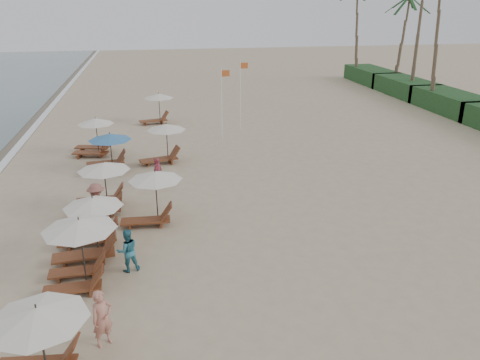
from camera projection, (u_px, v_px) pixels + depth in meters
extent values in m
plane|color=tan|center=(245.00, 282.00, 15.87)|extent=(160.00, 160.00, 0.00)
cube|color=#193D1C|center=(451.00, 102.00, 39.66)|extent=(3.20, 8.00, 1.60)
cube|color=#193D1C|center=(405.00, 87.00, 46.55)|extent=(3.20, 8.00, 1.60)
cube|color=#193D1C|center=(371.00, 76.00, 53.43)|extent=(3.20, 8.00, 1.60)
cylinder|color=brown|center=(441.00, 45.00, 39.01)|extent=(0.36, 0.36, 10.60)
cylinder|color=brown|center=(418.00, 36.00, 43.79)|extent=(0.36, 0.36, 11.40)
cylinder|color=brown|center=(398.00, 44.00, 49.15)|extent=(0.36, 0.36, 9.00)
cylinder|color=brown|center=(360.00, 37.00, 53.46)|extent=(0.36, 0.36, 9.80)
cylinder|color=black|center=(43.00, 350.00, 11.17)|extent=(0.05, 0.05, 2.25)
cone|color=silver|center=(37.00, 314.00, 10.80)|extent=(2.35, 2.35, 0.35)
cylinder|color=black|center=(83.00, 254.00, 15.34)|extent=(0.05, 0.05, 2.30)
cone|color=silver|center=(79.00, 225.00, 14.97)|extent=(2.37, 2.37, 0.35)
cylinder|color=black|center=(96.00, 227.00, 17.35)|extent=(0.05, 0.05, 2.15)
cone|color=silver|center=(93.00, 202.00, 17.00)|extent=(2.15, 2.15, 0.35)
cylinder|color=black|center=(106.00, 187.00, 20.98)|extent=(0.05, 0.05, 2.15)
cone|color=silver|center=(104.00, 167.00, 20.63)|extent=(2.27, 2.27, 0.35)
cylinder|color=black|center=(111.00, 153.00, 25.92)|extent=(0.05, 0.05, 2.01)
cone|color=teal|center=(110.00, 137.00, 25.59)|extent=(2.33, 2.33, 0.35)
cylinder|color=black|center=(97.00, 137.00, 28.67)|extent=(0.05, 0.05, 2.14)
cone|color=silver|center=(95.00, 121.00, 28.33)|extent=(2.16, 2.16, 0.35)
cylinder|color=black|center=(157.00, 198.00, 19.88)|extent=(0.05, 0.05, 2.15)
cone|color=silver|center=(155.00, 176.00, 19.53)|extent=(2.24, 2.24, 0.35)
cylinder|color=black|center=(167.00, 143.00, 27.37)|extent=(0.05, 0.05, 2.15)
cone|color=silver|center=(166.00, 127.00, 27.02)|extent=(2.24, 2.24, 0.35)
cylinder|color=black|center=(159.00, 109.00, 36.05)|extent=(0.05, 0.05, 2.15)
cone|color=silver|center=(159.00, 96.00, 35.71)|extent=(2.24, 2.24, 0.35)
imported|color=tan|center=(102.00, 318.00, 12.75)|extent=(0.73, 0.67, 1.67)
imported|color=teal|center=(128.00, 250.00, 16.30)|extent=(0.88, 0.76, 1.57)
imported|color=brown|center=(97.00, 205.00, 19.45)|extent=(1.02, 1.38, 1.90)
imported|color=#C14D64|center=(158.00, 173.00, 23.54)|extent=(0.71, 1.00, 1.58)
cylinder|color=silver|center=(221.00, 104.00, 31.31)|extent=(0.08, 0.08, 4.77)
cube|color=#BF5623|center=(225.00, 73.00, 30.66)|extent=(0.55, 0.02, 0.40)
cylinder|color=silver|center=(240.00, 95.00, 33.83)|extent=(0.08, 0.08, 4.91)
cube|color=#BF5623|center=(244.00, 66.00, 33.15)|extent=(0.55, 0.02, 0.40)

